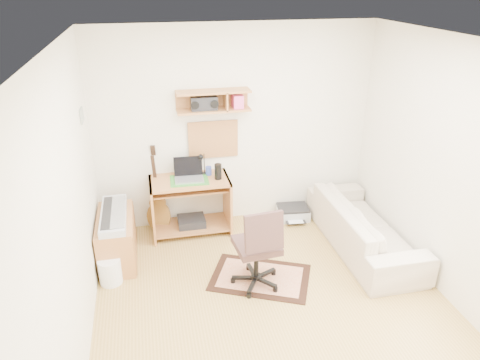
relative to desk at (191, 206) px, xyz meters
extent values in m
cube|color=#B28E4A|center=(0.65, -1.73, -0.38)|extent=(3.60, 4.00, 0.01)
cube|color=white|center=(0.65, -1.73, 2.23)|extent=(3.60, 4.00, 0.01)
cube|color=silver|center=(0.65, 0.28, 0.93)|extent=(3.60, 0.01, 2.60)
cube|color=silver|center=(-1.15, -1.73, 0.93)|extent=(0.01, 4.00, 2.60)
cube|color=silver|center=(2.46, -1.73, 0.93)|extent=(0.01, 4.00, 2.60)
cube|color=#B97841|center=(0.35, 0.15, 1.32)|extent=(0.90, 0.25, 0.26)
cube|color=tan|center=(0.35, 0.25, 0.79)|extent=(0.64, 0.03, 0.49)
cube|color=#4C8CBF|center=(-1.13, -0.23, 1.34)|extent=(0.02, 0.20, 0.15)
cylinder|color=black|center=(0.36, -0.05, 0.47)|extent=(0.09, 0.09, 0.20)
cylinder|color=#35479F|center=(0.26, 0.10, 0.43)|extent=(0.08, 0.08, 0.11)
cube|color=black|center=(0.24, 0.15, 1.30)|extent=(0.32, 0.14, 0.16)
cube|color=beige|center=(0.63, -1.16, -0.37)|extent=(1.27, 1.10, 0.01)
cube|color=#B97841|center=(-0.93, -0.43, -0.10)|extent=(0.40, 0.90, 0.55)
cube|color=#B2B5BA|center=(-0.93, -0.43, 0.21)|extent=(0.28, 0.90, 0.08)
cylinder|color=white|center=(-1.00, -0.89, -0.23)|extent=(0.26, 0.26, 0.29)
cube|color=#A5A8AA|center=(1.41, 0.06, -0.29)|extent=(0.46, 0.38, 0.16)
imported|color=#C5B49C|center=(2.03, -0.80, 0.01)|extent=(0.57, 1.95, 0.76)
camera|label=1|loc=(-0.46, -5.12, 2.72)|focal=33.50mm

